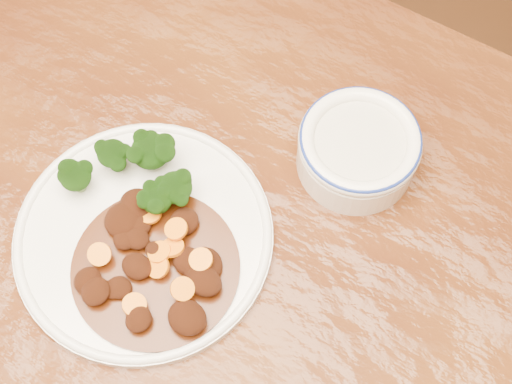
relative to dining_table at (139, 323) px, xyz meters
The scene contains 5 objects.
dining_table is the anchor object (origin of this frame).
dinner_plate 0.11m from the dining_table, 111.32° to the left, with size 0.25×0.25×0.02m.
broccoli_florets 0.17m from the dining_table, 119.66° to the left, with size 0.12×0.10×0.04m.
mince_stew 0.11m from the dining_table, 79.91° to the left, with size 0.16×0.16×0.03m.
dip_bowl 0.29m from the dining_table, 66.75° to the left, with size 0.12×0.12×0.05m.
Camera 1 is at (0.21, -0.10, 1.40)m, focal length 50.00 mm.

